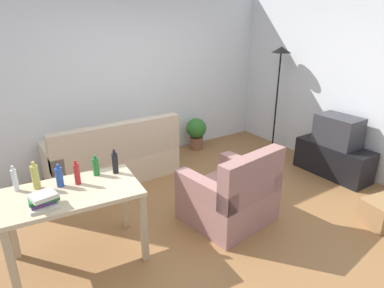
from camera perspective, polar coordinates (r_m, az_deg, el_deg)
The scene contains 18 objects.
ground_plane at distance 4.06m, azimuth 2.79°, elevation -12.48°, with size 5.20×4.40×0.02m, color olive.
wall_rear at distance 5.39m, azimuth -11.15°, elevation 11.21°, with size 5.20×0.10×2.70m, color silver.
wall_right at distance 5.44m, azimuth 26.09°, elevation 9.58°, with size 0.10×4.40×2.70m, color silver.
couch at distance 4.94m, azimuth -13.50°, elevation -2.55°, with size 1.82×0.84×0.92m.
tv_stand at distance 5.39m, azimuth 23.39°, elevation -2.52°, with size 0.44×1.10×0.48m.
tv at distance 5.24m, azimuth 24.13°, elevation 2.12°, with size 0.41×0.60×0.44m.
torchiere_lamp at distance 5.79m, azimuth 14.98°, elevation 12.19°, with size 0.32×0.32×1.81m.
desk at distance 3.27m, azimuth -19.94°, elevation -9.34°, with size 1.26×0.82×0.76m.
potted_plant at distance 5.90m, azimuth 0.76°, elevation 2.22°, with size 0.36×0.36×0.57m.
armchair at distance 3.84m, azimuth 6.84°, elevation -9.00°, with size 1.00×0.95×0.92m.
storage_box at distance 4.44m, azimuth 30.47°, elevation -10.17°, with size 0.48×0.34×0.30m, color olive.
bottle_clear at distance 3.38m, azimuth -28.49°, elevation -5.52°, with size 0.05×0.05×0.25m.
bottle_squat at distance 3.33m, azimuth -25.63°, elevation -5.17°, with size 0.07×0.07×0.27m.
bottle_blue at distance 3.29m, azimuth -22.13°, elevation -5.33°, with size 0.07×0.07×0.23m.
bottle_red at distance 3.27m, azimuth -19.41°, elevation -4.93°, with size 0.06×0.06×0.24m.
bottle_green at distance 3.41m, azimuth -16.41°, elevation -3.80°, with size 0.06×0.06×0.21m.
bottle_dark at distance 3.39m, azimuth -13.27°, elevation -3.21°, with size 0.06×0.06×0.26m.
book_stack at distance 3.02m, azimuth -24.49°, elevation -8.97°, with size 0.25×0.21×0.12m.
Camera 1 is at (-2.03, -2.72, 2.23)m, focal length 30.59 mm.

